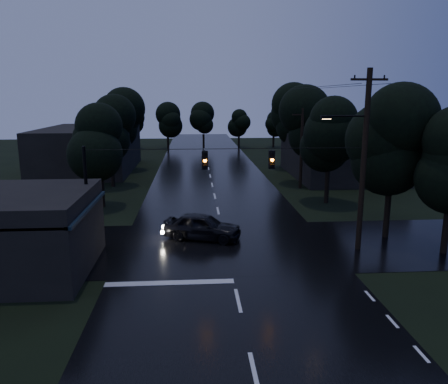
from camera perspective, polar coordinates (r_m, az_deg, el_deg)
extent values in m
plane|color=black|center=(14.88, 3.98, -22.55)|extent=(160.00, 160.00, 0.00)
cube|color=black|center=(42.97, -1.56, 0.90)|extent=(12.00, 120.00, 0.02)
cube|color=black|center=(25.60, 0.24, -7.08)|extent=(60.00, 9.00, 0.02)
cube|color=black|center=(23.22, -24.59, -2.01)|extent=(6.00, 7.00, 0.12)
cube|color=black|center=(22.34, -17.36, -1.98)|extent=(0.30, 7.00, 0.15)
cylinder|color=black|center=(20.12, -19.54, -8.79)|extent=(0.10, 0.10, 3.00)
cylinder|color=black|center=(25.65, -16.06, -4.02)|extent=(0.10, 0.10, 3.00)
cube|color=#FFDD66|center=(21.14, -18.29, -4.82)|extent=(0.06, 1.60, 0.50)
cube|color=#FFDD66|center=(23.66, -16.72, -2.91)|extent=(0.06, 1.20, 0.50)
cube|color=black|center=(49.12, 14.81, 4.54)|extent=(10.00, 14.00, 4.40)
cube|color=black|center=(53.82, -17.19, 5.37)|extent=(10.00, 16.00, 5.00)
cylinder|color=black|center=(25.13, 17.78, 3.72)|extent=(0.30, 0.30, 10.00)
cube|color=black|center=(24.90, 18.46, 13.78)|extent=(2.00, 0.12, 0.12)
cylinder|color=black|center=(24.52, 15.75, 9.53)|extent=(2.20, 0.10, 0.10)
cube|color=black|center=(24.17, 13.25, 9.51)|extent=(0.60, 0.25, 0.18)
cube|color=#FFB266|center=(24.18, 13.24, 9.27)|extent=(0.45, 0.18, 0.03)
cylinder|color=black|center=(41.61, 10.09, 5.57)|extent=(0.30, 0.30, 7.50)
cube|color=black|center=(41.36, 10.25, 9.91)|extent=(2.00, 0.12, 0.12)
cylinder|color=black|center=(24.40, -17.43, -1.29)|extent=(0.18, 0.18, 6.00)
cylinder|color=black|center=(23.31, 0.44, 5.66)|extent=(15.00, 0.03, 0.03)
cube|color=black|center=(23.32, -2.51, 4.17)|extent=(0.32, 0.25, 1.00)
sphere|color=orange|center=(23.17, -2.50, 4.12)|extent=(0.18, 0.18, 0.18)
cube|color=black|center=(23.69, 6.25, 4.24)|extent=(0.32, 0.25, 1.00)
sphere|color=orange|center=(23.54, 6.31, 4.19)|extent=(0.18, 0.18, 0.18)
cylinder|color=black|center=(28.62, 20.50, -2.85)|extent=(0.36, 0.36, 2.80)
sphere|color=black|center=(27.97, 21.02, 3.90)|extent=(4.48, 4.48, 4.48)
sphere|color=black|center=(27.83, 21.21, 6.34)|extent=(4.48, 4.48, 4.48)
sphere|color=black|center=(27.75, 21.41, 8.80)|extent=(4.48, 4.48, 4.48)
cylinder|color=black|center=(27.04, 26.96, -4.67)|extent=(0.36, 0.36, 2.45)
cylinder|color=black|center=(35.58, -15.62, 0.06)|extent=(0.36, 0.36, 2.45)
sphere|color=black|center=(35.09, -15.90, 4.81)|extent=(3.92, 3.92, 3.92)
sphere|color=black|center=(34.98, -16.00, 6.52)|extent=(3.92, 3.92, 3.92)
sphere|color=black|center=(34.90, -16.10, 8.23)|extent=(3.92, 3.92, 3.92)
cylinder|color=black|center=(43.39, -14.35, 2.40)|extent=(0.36, 0.36, 2.62)
sphere|color=black|center=(42.98, -14.57, 6.59)|extent=(4.20, 4.20, 4.20)
sphere|color=black|center=(42.89, -14.65, 8.08)|extent=(4.20, 4.20, 4.20)
sphere|color=black|center=(42.83, -14.74, 9.58)|extent=(4.20, 4.20, 4.20)
cylinder|color=black|center=(53.22, -13.12, 4.33)|extent=(0.36, 0.36, 2.80)
sphere|color=black|center=(52.88, -13.30, 7.98)|extent=(4.48, 4.48, 4.48)
sphere|color=black|center=(52.81, -13.37, 9.28)|extent=(4.48, 4.48, 4.48)
sphere|color=black|center=(52.76, -13.43, 10.58)|extent=(4.48, 4.48, 4.48)
cylinder|color=black|center=(36.47, 13.28, 0.62)|extent=(0.36, 0.36, 2.62)
sphere|color=black|center=(35.98, 13.53, 5.60)|extent=(4.20, 4.20, 4.20)
sphere|color=black|center=(35.87, 13.62, 7.38)|extent=(4.20, 4.20, 4.20)
sphere|color=black|center=(35.79, 13.71, 9.17)|extent=(4.20, 4.20, 4.20)
cylinder|color=black|center=(44.17, 10.99, 2.84)|extent=(0.36, 0.36, 2.80)
sphere|color=black|center=(43.75, 11.17, 7.24)|extent=(4.48, 4.48, 4.48)
sphere|color=black|center=(43.67, 11.24, 8.81)|extent=(4.48, 4.48, 4.48)
sphere|color=black|center=(43.62, 11.30, 10.38)|extent=(4.48, 4.48, 4.48)
cylinder|color=black|center=(53.90, 8.89, 4.70)|extent=(0.36, 0.36, 2.97)
sphere|color=black|center=(53.55, 9.02, 8.53)|extent=(4.76, 4.76, 4.76)
sphere|color=black|center=(53.49, 9.06, 9.89)|extent=(4.76, 4.76, 4.76)
sphere|color=black|center=(53.45, 9.11, 11.26)|extent=(4.76, 4.76, 4.76)
imported|color=black|center=(26.63, -2.83, -4.50)|extent=(5.06, 3.24, 1.60)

